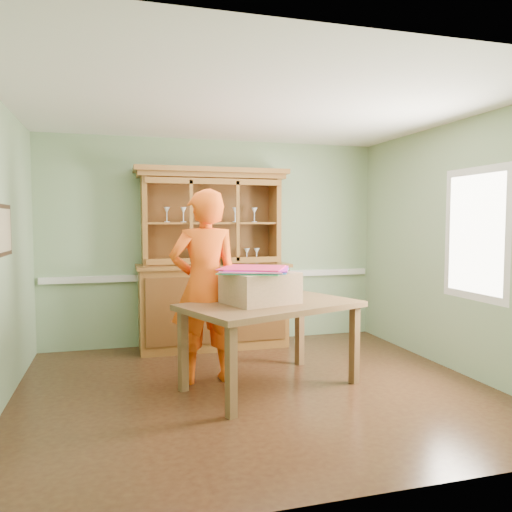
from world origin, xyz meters
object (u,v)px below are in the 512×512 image
object	(u,v)px
china_hutch	(213,285)
person	(205,286)
cardboard_box	(260,288)
dining_table	(271,313)

from	to	relation	value
china_hutch	person	size ratio (longest dim) A/B	1.18
china_hutch	person	distance (m)	1.41
china_hutch	cardboard_box	size ratio (longest dim) A/B	3.57
china_hutch	dining_table	xyz separation A→B (m)	(0.24, -1.71, -0.07)
china_hutch	cardboard_box	xyz separation A→B (m)	(0.14, -1.69, 0.18)
dining_table	person	xyz separation A→B (m)	(-0.59, 0.35, 0.24)
dining_table	person	distance (m)	0.73
china_hutch	person	bearing A→B (deg)	-104.24
cardboard_box	dining_table	bearing A→B (deg)	-9.57
china_hutch	dining_table	distance (m)	1.73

